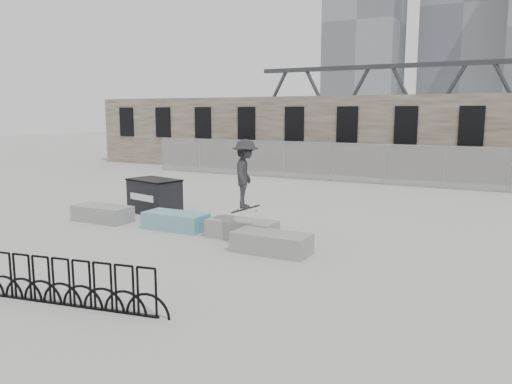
# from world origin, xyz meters

# --- Properties ---
(ground) EXTENTS (120.00, 120.00, 0.00)m
(ground) POSITION_xyz_m (0.00, 0.00, 0.00)
(ground) COLOR #A3A39F
(ground) RESTS_ON ground
(stone_wall) EXTENTS (36.00, 2.58, 4.50)m
(stone_wall) POSITION_xyz_m (0.00, 16.24, 2.26)
(stone_wall) COLOR brown
(stone_wall) RESTS_ON ground
(chainlink_fence) EXTENTS (22.06, 0.06, 2.02)m
(chainlink_fence) POSITION_xyz_m (-0.00, 12.50, 1.04)
(chainlink_fence) COLOR gray
(chainlink_fence) RESTS_ON ground
(planter_far_left) EXTENTS (2.00, 0.90, 0.52)m
(planter_far_left) POSITION_xyz_m (-3.58, -0.27, 0.28)
(planter_far_left) COLOR gray
(planter_far_left) RESTS_ON ground
(planter_center_left) EXTENTS (2.00, 0.90, 0.52)m
(planter_center_left) POSITION_xyz_m (-0.75, -0.08, 0.28)
(planter_center_left) COLOR teal
(planter_center_left) RESTS_ON ground
(planter_center_right) EXTENTS (2.00, 0.90, 0.52)m
(planter_center_right) POSITION_xyz_m (1.60, -0.09, 0.28)
(planter_center_right) COLOR gray
(planter_center_right) RESTS_ON ground
(planter_offset) EXTENTS (2.00, 0.90, 0.52)m
(planter_offset) POSITION_xyz_m (3.02, -1.07, 0.28)
(planter_offset) COLOR gray
(planter_offset) RESTS_ON ground
(dumpster) EXTENTS (2.08, 1.53, 1.23)m
(dumpster) POSITION_xyz_m (-2.92, 1.63, 0.62)
(dumpster) COLOR black
(dumpster) RESTS_ON ground
(bike_rack) EXTENTS (4.88, 0.88, 0.90)m
(bike_rack) POSITION_xyz_m (0.83, -6.10, 0.44)
(bike_rack) COLOR black
(bike_rack) RESTS_ON ground
(skyline_towers) EXTENTS (58.00, 28.00, 48.00)m
(skyline_towers) POSITION_xyz_m (-1.01, 93.81, 20.79)
(skyline_towers) COLOR slate
(skyline_towers) RESTS_ON ground
(skateboarder) EXTENTS (1.10, 1.37, 2.02)m
(skateboarder) POSITION_xyz_m (2.04, -0.68, 1.94)
(skateboarder) COLOR #252527
(skateboarder) RESTS_ON ground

